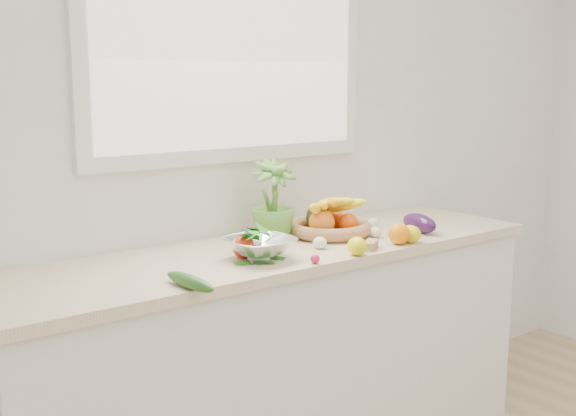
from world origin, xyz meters
TOP-DOWN VIEW (x-y plane):
  - back_wall at (0.00, 2.25)m, footprint 4.50×0.02m
  - counter_cabinet at (0.00, 1.95)m, footprint 2.20×0.58m
  - countertop at (0.00, 1.95)m, footprint 2.24×0.62m
  - window_frame at (0.00, 2.23)m, footprint 1.30×0.03m
  - window_pane at (0.00, 2.21)m, footprint 1.18×0.01m
  - orange_loose at (0.41, 1.70)m, footprint 0.10×0.10m
  - lemon_a at (0.17, 1.67)m, footprint 0.09×0.10m
  - lemon_b at (0.44, 1.72)m, footprint 0.08×0.09m
  - lemon_c at (0.47, 1.70)m, footprint 0.09×0.10m
  - apple at (-0.18, 1.88)m, footprint 0.10×0.10m
  - ginger at (0.28, 1.71)m, footprint 0.10×0.09m
  - garlic_a at (0.43, 1.84)m, footprint 0.07×0.07m
  - garlic_b at (0.55, 1.99)m, footprint 0.06×0.06m
  - garlic_c at (0.13, 1.83)m, footprint 0.06×0.06m
  - eggplant at (0.64, 1.80)m, footprint 0.10×0.21m
  - cucumber at (-0.52, 1.67)m, footprint 0.07×0.25m
  - radish at (-0.03, 1.67)m, footprint 0.03×0.03m
  - potted_herb at (0.08, 2.07)m, footprint 0.20×0.20m
  - fruit_basket at (0.30, 1.99)m, footprint 0.42×0.42m
  - colander_with_spinach at (-0.15, 1.84)m, footprint 0.26×0.26m

SIDE VIEW (x-z plane):
  - counter_cabinet at x=0.00m, z-range 0.00..0.86m
  - countertop at x=0.00m, z-range 0.86..0.90m
  - ginger at x=0.28m, z-range 0.90..0.93m
  - radish at x=-0.03m, z-range 0.90..0.93m
  - garlic_b at x=0.55m, z-range 0.90..0.94m
  - garlic_a at x=0.43m, z-range 0.90..0.94m
  - cucumber at x=-0.52m, z-range 0.90..0.94m
  - garlic_c at x=0.13m, z-range 0.90..0.95m
  - lemon_b at x=0.44m, z-range 0.90..0.96m
  - lemon_a at x=0.17m, z-range 0.90..0.97m
  - lemon_c at x=0.47m, z-range 0.90..0.97m
  - eggplant at x=0.64m, z-range 0.90..0.98m
  - orange_loose at x=0.41m, z-range 0.90..0.98m
  - apple at x=-0.18m, z-range 0.90..0.98m
  - fruit_basket at x=0.30m, z-range 0.86..1.04m
  - colander_with_spinach at x=-0.15m, z-range 0.90..1.02m
  - potted_herb at x=0.08m, z-range 0.89..1.22m
  - back_wall at x=0.00m, z-range 0.00..2.70m
  - window_frame at x=0.00m, z-range 1.20..2.30m
  - window_pane at x=0.00m, z-range 1.26..2.24m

